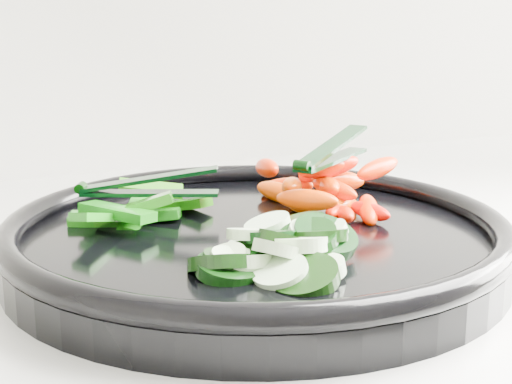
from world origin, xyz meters
name	(u,v)px	position (x,y,z in m)	size (l,w,h in m)	color
veggie_tray	(256,237)	(-0.11, 1.62, 0.95)	(0.45, 0.45, 0.04)	black
cucumber_pile	(275,251)	(-0.14, 1.54, 0.96)	(0.13, 0.13, 0.04)	black
carrot_pile	(322,189)	(-0.04, 1.64, 0.97)	(0.13, 0.15, 0.05)	#F64800
pepper_pile	(134,211)	(-0.19, 1.68, 0.96)	(0.13, 0.11, 0.04)	#0C6109
tong_carrot	(331,153)	(-0.04, 1.64, 1.00)	(0.10, 0.07, 0.02)	black
tong_pepper	(145,186)	(-0.18, 1.69, 0.98)	(0.11, 0.06, 0.02)	black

